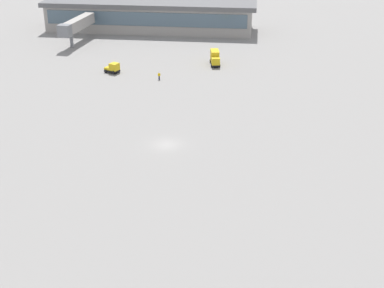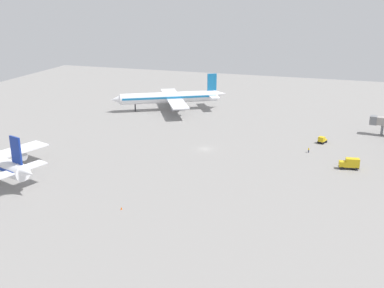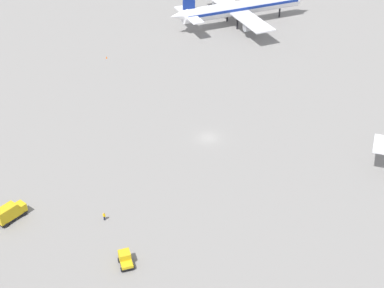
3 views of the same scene
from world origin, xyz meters
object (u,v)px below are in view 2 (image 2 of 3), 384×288
catering_truck (350,164)px  ground_crew_worker (309,150)px  baggage_tug (322,140)px  safety_cone_near_gate (121,208)px  airplane_taxiing (170,97)px

catering_truck → ground_crew_worker: bearing=-51.3°
baggage_tug → safety_cone_near_gate: baggage_tug is taller
airplane_taxiing → ground_crew_worker: 73.30m
ground_crew_worker → safety_cone_near_gate: size_ratio=2.78×
ground_crew_worker → airplane_taxiing: bearing=129.2°
airplane_taxiing → catering_truck: airplane_taxiing is taller
catering_truck → ground_crew_worker: size_ratio=3.49×
baggage_tug → ground_crew_worker: (-11.30, 3.56, -0.31)m
baggage_tug → safety_cone_near_gate: 79.32m
airplane_taxiing → catering_truck: (-50.62, -74.23, -3.85)m
airplane_taxiing → safety_cone_near_gate: size_ratio=76.40×
ground_crew_worker → safety_cone_near_gate: (-55.61, 39.03, -0.55)m
airplane_taxiing → safety_cone_near_gate: airplane_taxiing is taller
catering_truck → ground_crew_worker: catering_truck is taller
baggage_tug → airplane_taxiing: bearing=-89.4°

